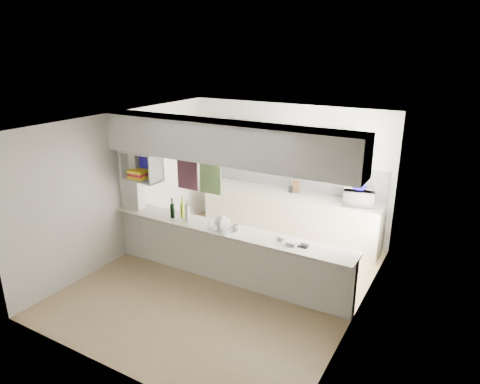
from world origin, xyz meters
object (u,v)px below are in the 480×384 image
Objects in this scene: dish_rack at (224,225)px; wine_bottles at (181,211)px; microwave at (359,197)px; bowl at (360,188)px.

dish_rack is 0.86m from wine_bottles.
microwave is 1.10× the size of dish_rack.
dish_rack is (-1.53, -2.10, -0.24)m from bowl.
microwave is at bearing 101.21° from bowl.
dish_rack is 1.28× the size of wine_bottles.
wine_bottles is at bearing 27.29° from microwave.
wine_bottles is at bearing -164.48° from dish_rack.
microwave is 2.62m from dish_rack.
wine_bottles is at bearing -139.02° from bowl.
microwave reaches higher than dish_rack.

